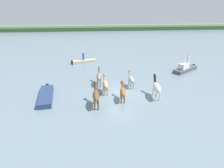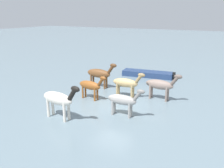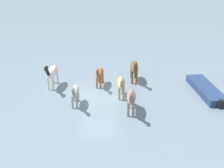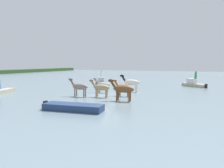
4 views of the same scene
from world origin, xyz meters
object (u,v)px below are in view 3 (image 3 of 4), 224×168
object	(u,v)px
horse_mid_herd	(134,68)
boat_dinghy_port	(206,91)
horse_dun_straggler	(52,73)
horse_rear_stallion	(131,97)
horse_dark_mare	(121,84)
horse_chestnut_trailing	(75,92)
horse_pinto_flank	(100,74)

from	to	relation	value
horse_mid_herd	boat_dinghy_port	bearing A→B (deg)	66.60
horse_dun_straggler	horse_rear_stallion	xyz separation A→B (m)	(-5.46, 3.77, -0.09)
horse_rear_stallion	horse_dark_mare	world-z (taller)	horse_rear_stallion
horse_chestnut_trailing	horse_dun_straggler	bearing A→B (deg)	-146.62
horse_dun_straggler	boat_dinghy_port	size ratio (longest dim) A/B	0.56
horse_chestnut_trailing	boat_dinghy_port	distance (m)	9.05
horse_pinto_flank	horse_rear_stallion	distance (m)	4.53
horse_rear_stallion	boat_dinghy_port	xyz separation A→B (m)	(-5.32, -2.89, -0.86)
boat_dinghy_port	horse_rear_stallion	bearing A→B (deg)	110.71
horse_dun_straggler	horse_dark_mare	xyz separation A→B (m)	(-4.90, 1.59, -0.14)
horse_pinto_flank	horse_dark_mare	distance (m)	2.39
horse_dun_straggler	boat_dinghy_port	distance (m)	10.86
horse_mid_herd	horse_dark_mare	bearing A→B (deg)	-21.13
horse_chestnut_trailing	horse_pinto_flank	bearing A→B (deg)	153.89
horse_dun_straggler	horse_pinto_flank	bearing A→B (deg)	99.30
horse_rear_stallion	horse_mid_herd	size ratio (longest dim) A/B	0.95
horse_pinto_flank	boat_dinghy_port	bearing A→B (deg)	87.04
horse_rear_stallion	horse_mid_herd	xyz separation A→B (m)	(-0.45, -4.91, 0.06)
horse_pinto_flank	horse_chestnut_trailing	bearing A→B (deg)	-18.69
horse_pinto_flank	horse_mid_herd	bearing A→B (deg)	115.05
horse_rear_stallion	boat_dinghy_port	bearing A→B (deg)	121.72
horse_chestnut_trailing	horse_dun_straggler	world-z (taller)	horse_dun_straggler
horse_chestnut_trailing	horse_mid_herd	size ratio (longest dim) A/B	0.86
horse_dun_straggler	horse_rear_stallion	bearing A→B (deg)	60.34
horse_chestnut_trailing	horse_rear_stallion	size ratio (longest dim) A/B	0.90
horse_mid_herd	boat_dinghy_port	size ratio (longest dim) A/B	0.54
horse_chestnut_trailing	horse_rear_stallion	xyz separation A→B (m)	(-3.48, 0.95, 0.10)
horse_mid_herd	horse_chestnut_trailing	bearing A→B (deg)	-45.63
horse_dun_straggler	boat_dinghy_port	xyz separation A→B (m)	(-10.78, 0.88, -0.95)
horse_rear_stallion	horse_dun_straggler	bearing A→B (deg)	-121.38
horse_dun_straggler	horse_rear_stallion	world-z (taller)	horse_dun_straggler
horse_pinto_flank	boat_dinghy_port	xyz separation A→B (m)	(-7.41, 1.14, -0.77)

